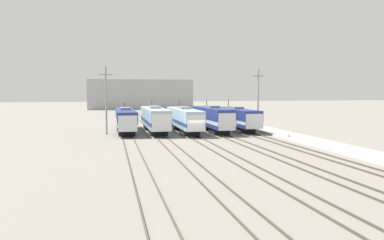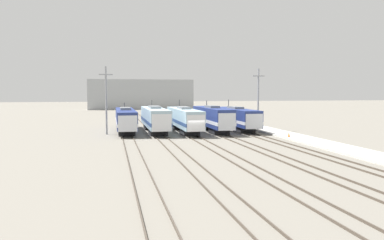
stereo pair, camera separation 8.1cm
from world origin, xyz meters
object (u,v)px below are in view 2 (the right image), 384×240
catenary_tower_left (106,99)px  catenary_tower_right (258,98)px  traffic_cone (289,134)px  locomotive_center (184,119)px  locomotive_far_left (125,119)px  locomotive_center_right (213,118)px  locomotive_center_left (155,119)px  locomotive_far_right (236,118)px

catenary_tower_left → catenary_tower_right: bearing=0.0°
catenary_tower_left → traffic_cone: 26.92m
locomotive_center → catenary_tower_left: catenary_tower_left is taller
locomotive_far_left → locomotive_center_right: bearing=-9.6°
catenary_tower_right → traffic_cone: catenary_tower_right is taller
locomotive_far_left → locomotive_center_right: size_ratio=1.12×
traffic_cone → locomotive_center_left: bearing=143.5°
locomotive_center → catenary_tower_left: 12.48m
locomotive_center → locomotive_center_left: bearing=166.3°
locomotive_center → catenary_tower_left: (-12.02, -0.74, 3.25)m
locomotive_center_right → locomotive_center_left: bearing=170.9°
locomotive_center_left → locomotive_center: bearing=-13.7°
catenary_tower_left → catenary_tower_right: 24.11m
locomotive_center_right → locomotive_far_right: (4.56, 1.90, -0.13)m
locomotive_far_left → locomotive_center_left: (4.56, -0.86, 0.11)m
locomotive_center_left → catenary_tower_left: (-7.46, -1.85, 3.20)m
locomotive_center_left → locomotive_far_left: bearing=169.3°
locomotive_center_left → catenary_tower_left: catenary_tower_left is taller
catenary_tower_left → catenary_tower_right: same height
locomotive_center_right → locomotive_center: bearing=175.6°
locomotive_far_right → catenary_tower_left: catenary_tower_left is taller
locomotive_center_left → catenary_tower_right: catenary_tower_right is taller
traffic_cone → locomotive_center: bearing=137.3°
locomotive_far_right → traffic_cone: size_ratio=24.76×
locomotive_center → catenary_tower_left: bearing=-176.5°
locomotive_center_right → catenary_tower_left: 16.89m
locomotive_center_right → traffic_cone: 13.51m
locomotive_center_left → catenary_tower_right: size_ratio=1.74×
locomotive_center_left → locomotive_center: locomotive_center is taller
catenary_tower_right → traffic_cone: size_ratio=14.58×
traffic_cone → catenary_tower_left: bearing=156.4°
locomotive_far_left → catenary_tower_right: (21.22, -2.72, 3.31)m
locomotive_center_left → traffic_cone: locomotive_center_left is taller
locomotive_center_right → catenary_tower_left: (-16.59, -0.40, 3.18)m
locomotive_center_right → catenary_tower_right: bearing=-3.0°
locomotive_center_left → catenary_tower_right: 17.06m
locomotive_center_right → catenary_tower_right: (7.52, -0.40, 3.18)m
locomotive_far_left → locomotive_center_right: locomotive_center_right is taller
locomotive_far_right → catenary_tower_right: catenary_tower_right is taller
locomotive_center_right → locomotive_far_right: 4.95m
locomotive_far_left → locomotive_center_left: bearing=-10.7°
locomotive_center_left → locomotive_far_right: locomotive_far_right is taller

